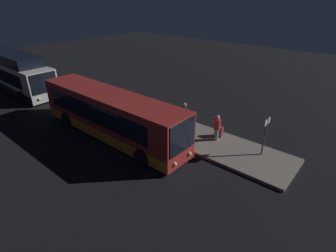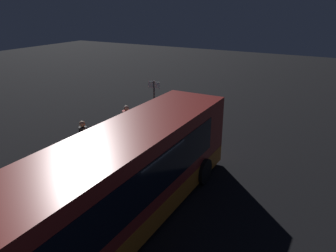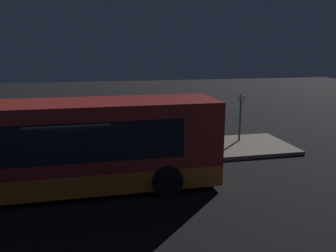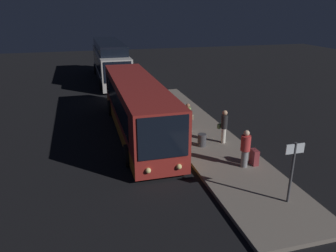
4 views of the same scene
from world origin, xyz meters
TOP-DOWN VIEW (x-y plane):
  - ground at (0.00, 0.00)m, footprint 80.00×80.00m
  - platform at (0.00, 3.33)m, footprint 20.00×3.45m
  - bus_lead at (-1.11, 0.01)m, footprint 12.13×2.71m
  - passenger_boarding at (2.06, 4.00)m, footprint 0.59×0.53m
  - passenger_waiting at (-0.18, 2.78)m, footprint 0.48×0.61m
  - passenger_with_bags at (4.87, 3.76)m, footprint 0.50×0.50m
  - suitcase at (4.78, 4.29)m, footprint 0.47×0.26m
  - sign_post at (7.85, 3.99)m, footprint 0.10×0.72m
  - trash_bin at (2.19, 2.76)m, footprint 0.44×0.44m

SIDE VIEW (x-z plane):
  - ground at x=0.00m, z-range 0.00..0.00m
  - platform at x=0.00m, z-range 0.00..0.17m
  - trash_bin at x=2.19m, z-range 0.17..0.82m
  - suitcase at x=4.78m, z-range 0.05..1.01m
  - passenger_waiting at x=-0.18m, z-range 0.23..1.84m
  - passenger_with_bags at x=4.87m, z-range 0.23..1.98m
  - passenger_boarding at x=2.06m, z-range 0.26..2.05m
  - bus_lead at x=-1.11m, z-range -0.01..3.00m
  - sign_post at x=7.85m, z-range 0.46..2.83m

